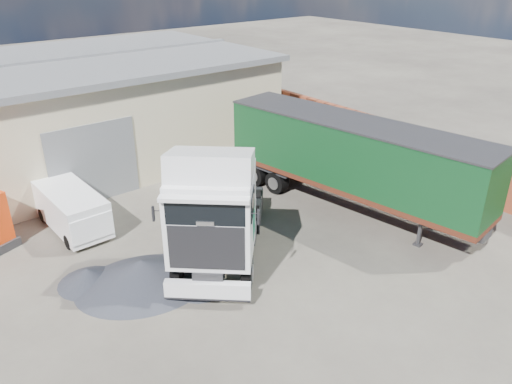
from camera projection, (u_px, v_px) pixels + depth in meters
ground at (274, 285)px, 16.88m from camera, size 120.00×120.00×0.00m
brick_boundary_wall at (364, 136)px, 27.07m from camera, size 0.35×26.00×2.50m
tractor_unit at (216, 216)px, 17.15m from camera, size 6.70×6.98×4.78m
box_trailer at (351, 156)px, 21.18m from camera, size 4.20×12.15×3.96m
panel_van at (73, 211)px, 19.94m from camera, size 1.78×4.15×1.68m
gravel_heap at (140, 273)px, 16.77m from camera, size 5.67×5.67×0.95m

